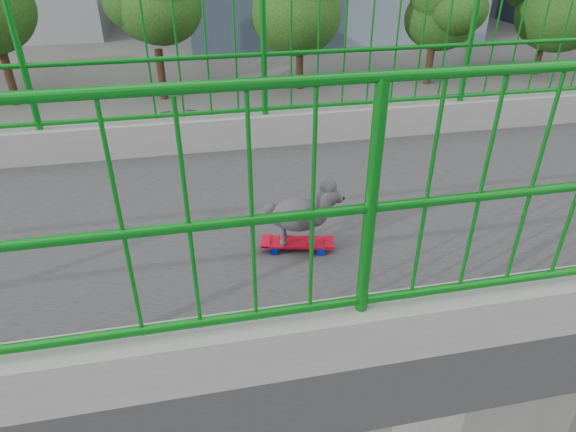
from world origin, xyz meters
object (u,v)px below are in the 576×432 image
(car_0, at_px, (41,345))
(car_1, at_px, (331,232))
(skateboard, at_px, (297,243))
(car_2, at_px, (361,178))
(poodle, at_px, (302,212))
(car_4, at_px, (189,127))
(car_3, at_px, (62,166))

(car_0, xyz_separation_m, car_1, (-3.20, 7.66, 0.00))
(skateboard, relative_size, car_0, 0.13)
(car_1, relative_size, car_2, 0.77)
(skateboard, bearing_deg, poodle, 90.00)
(poodle, height_order, car_4, poodle)
(poodle, bearing_deg, car_1, 174.71)
(poodle, distance_m, car_2, 15.35)
(car_4, bearing_deg, car_1, -157.65)
(skateboard, height_order, car_1, skateboard)
(poodle, distance_m, car_1, 12.13)
(car_0, height_order, car_3, car_3)
(car_0, distance_m, car_1, 8.30)
(car_3, bearing_deg, car_0, -173.16)
(car_2, distance_m, car_4, 8.76)
(car_2, bearing_deg, car_0, 123.44)
(car_1, bearing_deg, poodle, -18.52)
(car_4, bearing_deg, car_0, 163.83)
(car_1, bearing_deg, car_4, -157.65)
(car_3, bearing_deg, poodle, -160.82)
(skateboard, distance_m, car_2, 15.25)
(car_1, xyz_separation_m, car_4, (-9.60, -3.95, 0.12))
(poodle, bearing_deg, car_3, -147.59)
(skateboard, distance_m, car_4, 20.24)
(skateboard, height_order, car_4, skateboard)
(car_0, relative_size, car_2, 0.74)
(skateboard, distance_m, car_3, 18.09)
(skateboard, bearing_deg, car_0, -132.39)
(poodle, height_order, car_0, poodle)
(car_1, bearing_deg, car_3, -125.99)
(poodle, xyz_separation_m, car_2, (-12.84, 5.26, -6.56))
(car_1, xyz_separation_m, car_2, (-3.20, 2.03, 0.07))
(skateboard, distance_m, poodle, 0.24)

